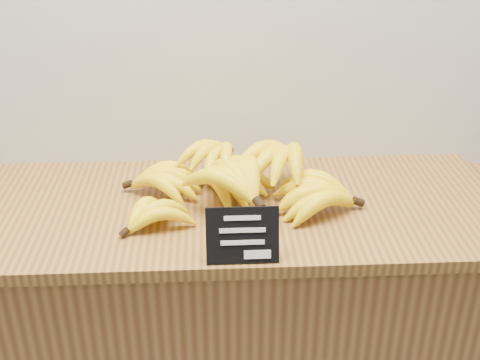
# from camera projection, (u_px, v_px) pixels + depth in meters

# --- Properties ---
(counter) EXTENTS (1.43, 0.50, 0.90)m
(counter) POSITION_uv_depth(u_px,v_px,m) (239.00, 350.00, 1.70)
(counter) COLOR #956030
(counter) RESTS_ON ground
(counter_top) EXTENTS (1.30, 0.54, 0.03)m
(counter_top) POSITION_uv_depth(u_px,v_px,m) (239.00, 208.00, 1.48)
(counter_top) COLOR olive
(counter_top) RESTS_ON counter
(chalkboard_sign) EXTENTS (0.15, 0.04, 0.12)m
(chalkboard_sign) POSITION_uv_depth(u_px,v_px,m) (242.00, 236.00, 1.24)
(chalkboard_sign) COLOR black
(chalkboard_sign) RESTS_ON counter_top
(banana_pile) EXTENTS (0.59, 0.36, 0.13)m
(banana_pile) POSITION_uv_depth(u_px,v_px,m) (238.00, 181.00, 1.46)
(banana_pile) COLOR #FFE50A
(banana_pile) RESTS_ON counter_top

